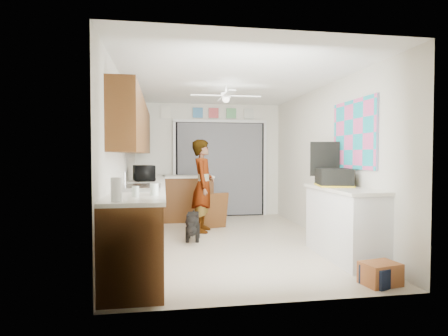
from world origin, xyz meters
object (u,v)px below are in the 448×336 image
paper_towel_roll (116,190)px  man (203,186)px  suitcase (334,177)px  cardboard_box (380,274)px  microwave (144,173)px  navy_crate (380,275)px  dog (193,225)px

paper_towel_roll → man: size_ratio=0.13×
suitcase → man: size_ratio=0.34×
suitcase → cardboard_box: 1.58m
microwave → navy_crate: bearing=-148.3°
cardboard_box → microwave: bearing=133.5°
paper_towel_roll → cardboard_box: size_ratio=0.59×
microwave → navy_crate: 3.85m
paper_towel_roll → navy_crate: size_ratio=0.66×
paper_towel_roll → dog: paper_towel_roll is taller
microwave → cardboard_box: (2.57, -2.71, -0.95)m
navy_crate → dog: (-1.79, 2.37, 0.14)m
microwave → navy_crate: microwave is taller
suitcase → dog: bearing=162.9°
navy_crate → dog: size_ratio=0.54×
dog → cardboard_box: bearing=-45.4°
suitcase → man: man is taller
navy_crate → paper_towel_roll: bearing=-178.9°
paper_towel_roll → microwave: bearing=87.7°
navy_crate → microwave: bearing=133.5°
paper_towel_roll → cardboard_box: 2.84m
man → cardboard_box: bearing=-140.9°
man → navy_crate: bearing=-140.9°
suitcase → paper_towel_roll: bearing=-140.8°
microwave → dog: 1.18m
navy_crate → man: size_ratio=0.20×
microwave → dog: (0.77, -0.34, -0.83)m
dog → man: bearing=77.6°
man → suitcase: bearing=-125.4°
navy_crate → cardboard_box: bearing=0.0°
man → dog: size_ratio=2.67×
paper_towel_roll → navy_crate: paper_towel_roll is taller
suitcase → cardboard_box: suitcase is taller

